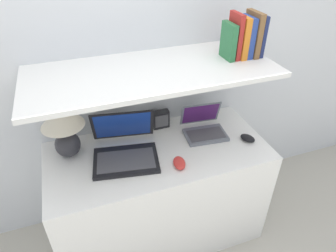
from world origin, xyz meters
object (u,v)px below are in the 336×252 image
book_red (235,36)px  book_green (228,41)px  book_navy (258,35)px  book_blue (247,37)px  computer_mouse (179,163)px  book_brown (253,34)px  laptop_large (125,148)px  second_mouse (248,138)px  laptop_small (204,128)px  router_box (161,119)px  table_lamp (63,126)px  book_orange (241,37)px

book_red → book_green: book_red is taller
book_navy → book_blue: size_ratio=1.03×
computer_mouse → book_brown: size_ratio=0.50×
book_red → laptop_large: bearing=-175.9°
second_mouse → computer_mouse: bearing=-171.5°
book_brown → book_red: bearing=180.0°
laptop_small → router_box: size_ratio=2.31×
second_mouse → book_brown: size_ratio=0.47×
book_blue → book_red: bearing=180.0°
second_mouse → table_lamp: bearing=167.8°
laptop_large → laptop_small: bearing=5.6°
book_brown → book_red: size_ratio=0.99×
table_lamp → second_mouse: table_lamp is taller
laptop_large → book_red: size_ratio=1.72×
table_lamp → laptop_small: table_lamp is taller
computer_mouse → book_green: bearing=32.5°
laptop_large → second_mouse: (0.78, -0.12, -0.04)m
laptop_small → book_red: (0.15, -0.00, 0.60)m
computer_mouse → second_mouse: 0.51m
laptop_small → book_red: size_ratio=1.15×
table_lamp → book_red: book_red is taller
laptop_large → second_mouse: laptop_large is taller
laptop_small → book_navy: book_navy is taller
book_navy → book_orange: same height
book_red → laptop_small: bearing=178.2°
book_red → router_box: bearing=157.2°
book_navy → book_brown: 0.04m
laptop_small → book_green: bearing=-2.4°
computer_mouse → book_navy: (0.57, 0.24, 0.62)m
laptop_large → book_navy: book_navy is taller
router_box → book_blue: bearing=-19.4°
computer_mouse → book_blue: book_blue is taller
computer_mouse → book_blue: bearing=26.0°
book_brown → book_blue: (-0.04, 0.00, -0.01)m
second_mouse → book_green: size_ratio=0.58×
second_mouse → book_orange: (-0.05, 0.17, 0.62)m
book_navy → book_orange: (-0.11, 0.00, -0.00)m
book_green → book_brown: bearing=0.0°
book_brown → book_navy: bearing=-0.0°
book_navy → laptop_small: bearing=179.1°
laptop_large → computer_mouse: size_ratio=3.44×
book_red → book_blue: bearing=0.0°
second_mouse → book_green: (-0.13, 0.17, 0.60)m
laptop_small → computer_mouse: bearing=-137.7°
laptop_large → computer_mouse: (0.28, -0.19, -0.04)m
computer_mouse → second_mouse: (0.51, 0.08, 0.00)m
book_navy → book_red: bearing=180.0°
laptop_large → router_box: bearing=35.9°
table_lamp → router_box: table_lamp is taller
table_lamp → book_navy: 1.24m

